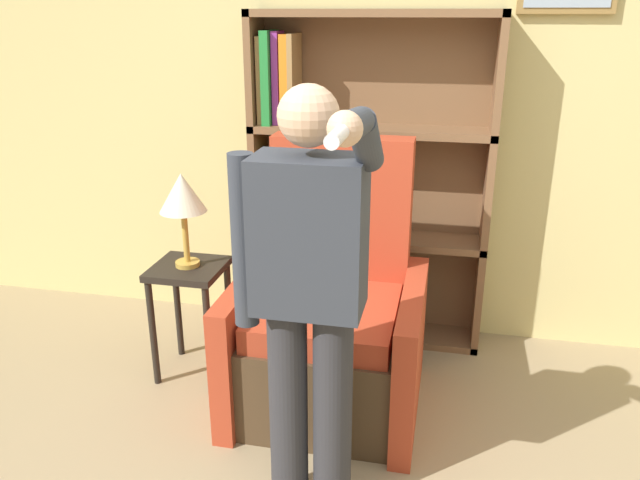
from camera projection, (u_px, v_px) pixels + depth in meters
The scene contains 6 objects.
wall_back at pixel (410, 99), 3.50m from camera, with size 8.00×0.11×2.80m.
bookcase at pixel (343, 187), 3.59m from camera, with size 1.34×0.28×1.88m.
armchair at pixel (331, 327), 3.09m from camera, with size 0.90×0.87×1.30m.
person_standing at pixel (308, 291), 2.21m from camera, with size 0.54×0.78×1.66m.
side_table at pixel (190, 290), 3.28m from camera, with size 0.36×0.36×0.63m.
table_lamp at pixel (182, 196), 3.10m from camera, with size 0.24×0.24×0.49m.
Camera 1 is at (0.26, -1.55, 1.87)m, focal length 35.00 mm.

